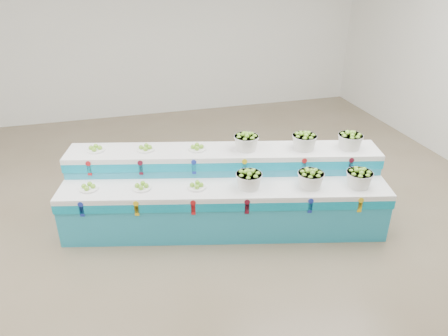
{
  "coord_description": "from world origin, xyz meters",
  "views": [
    {
      "loc": [
        -0.92,
        -4.7,
        3.47
      ],
      "look_at": [
        0.42,
        0.15,
        0.87
      ],
      "focal_mm": 33.64,
      "sensor_mm": 36.0,
      "label": 1
    }
  ],
  "objects_px": {
    "basket_lower_left": "(249,179)",
    "basket_upper_right": "(350,140)",
    "display_stand": "(224,191)",
    "plate_upper_mid": "(145,148)"
  },
  "relations": [
    {
      "from": "display_stand",
      "to": "basket_lower_left",
      "type": "height_order",
      "value": "display_stand"
    },
    {
      "from": "plate_upper_mid",
      "to": "display_stand",
      "type": "bearing_deg",
      "value": -27.86
    },
    {
      "from": "display_stand",
      "to": "plate_upper_mid",
      "type": "bearing_deg",
      "value": 165.92
    },
    {
      "from": "basket_lower_left",
      "to": "plate_upper_mid",
      "type": "bearing_deg",
      "value": 145.02
    },
    {
      "from": "display_stand",
      "to": "basket_upper_right",
      "type": "height_order",
      "value": "basket_upper_right"
    },
    {
      "from": "basket_lower_left",
      "to": "basket_upper_right",
      "type": "height_order",
      "value": "basket_upper_right"
    },
    {
      "from": "basket_lower_left",
      "to": "plate_upper_mid",
      "type": "relative_size",
      "value": 1.4
    },
    {
      "from": "basket_lower_left",
      "to": "basket_upper_right",
      "type": "xyz_separation_m",
      "value": [
        1.53,
        0.18,
        0.3
      ]
    },
    {
      "from": "display_stand",
      "to": "basket_lower_left",
      "type": "relative_size",
      "value": 12.75
    },
    {
      "from": "display_stand",
      "to": "basket_upper_right",
      "type": "xyz_separation_m",
      "value": [
        1.78,
        -0.16,
        0.63
      ]
    }
  ]
}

